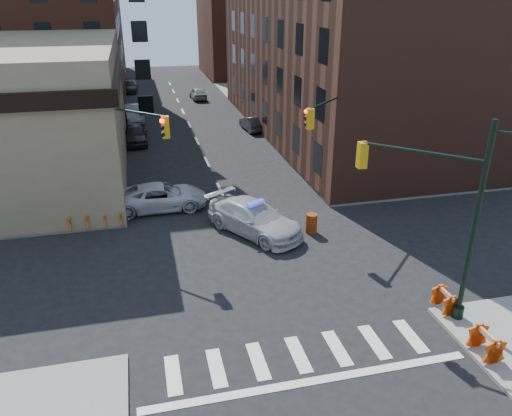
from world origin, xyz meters
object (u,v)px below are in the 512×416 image
parked_car_wfar (134,113)px  parked_car_enear (252,124)px  pedestrian_a (58,192)px  barricade_se_a (445,300)px  police_car (254,218)px  parked_car_wnear (136,134)px  pedestrian_b (61,206)px  barricade_nw_a (113,218)px  barrel_bank (150,200)px  barrel_road (312,223)px  pickup (160,197)px

parked_car_wfar → parked_car_enear: (10.64, -6.25, -0.16)m
pedestrian_a → barricade_se_a: size_ratio=1.65×
barricade_se_a → police_car: bearing=33.0°
pedestrian_a → parked_car_wnear: bearing=90.5°
pedestrian_b → parked_car_enear: bearing=17.3°
parked_car_enear → barricade_se_a: 30.09m
parked_car_wnear → barricade_se_a: (11.75, -28.13, -0.23)m
barricade_nw_a → pedestrian_a: bearing=136.5°
police_car → barricade_nw_a: bearing=129.8°
parked_car_enear → pedestrian_a: pedestrian_a is taller
police_car → parked_car_wnear: 20.07m
barrel_bank → parked_car_wnear: bearing=92.2°
barrel_road → barricade_se_a: 8.70m
barricade_nw_a → parked_car_wnear: bearing=88.3°
barrel_bank → barricade_nw_a: 3.22m
parked_car_wnear → parked_car_enear: parked_car_wnear is taller
police_car → barrel_road: 3.11m
barricade_se_a → barricade_nw_a: barricade_se_a is taller
barrel_bank → parked_car_enear: bearing=58.0°
police_car → parked_car_wfar: police_car is taller
barrel_road → barrel_bank: (-8.38, 5.65, -0.09)m
police_car → barrel_bank: 7.30m
barrel_road → pickup: bearing=146.1°
parked_car_wfar → pedestrian_a: bearing=-105.6°
barricade_nw_a → parked_car_wfar: bearing=90.0°
pedestrian_a → pedestrian_b: bearing=-58.8°
police_car → barrel_road: bearing=-45.6°
barrel_road → barricade_nw_a: (-10.45, 3.17, 0.03)m
pedestrian_b → barricade_nw_a: bearing=-59.4°
parked_car_enear → pedestrian_b: size_ratio=2.49×
pedestrian_a → pedestrian_b: pedestrian_a is taller
barrel_road → barricade_se_a: (2.82, -8.23, 0.03)m
pedestrian_b → barrel_road: size_ratio=1.45×
police_car → pedestrian_a: 12.17m
parked_car_wfar → pedestrian_a: pedestrian_a is taller
pedestrian_b → barrel_road: bearing=-50.9°
pickup → pedestrian_a: (-5.92, 1.42, 0.30)m
parked_car_wfar → parked_car_wnear: bearing=-93.3°
parked_car_wfar → barrel_bank: parked_car_wfar is taller
barricade_se_a → barrel_bank: bearing=38.9°
police_car → barricade_se_a: size_ratio=5.21×
parked_car_wfar → barricade_nw_a: bearing=-96.7°
pickup → parked_car_wfar: size_ratio=1.15×
parked_car_wnear → pedestrian_b: (-4.35, -15.24, 0.13)m
police_car → parked_car_enear: police_car is taller
pickup → barrel_bank: (-0.65, 0.45, -0.32)m
parked_car_wnear → pedestrian_a: size_ratio=2.54×
barrel_bank → barricade_nw_a: size_ratio=0.82×
pickup → parked_car_enear: (9.48, 16.65, -0.13)m
pedestrian_a → barricade_nw_a: 4.73m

